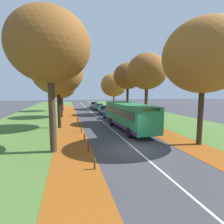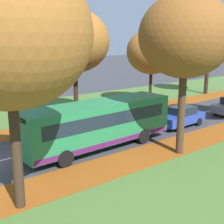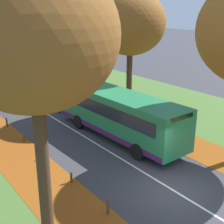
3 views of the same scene
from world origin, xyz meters
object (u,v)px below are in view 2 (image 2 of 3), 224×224
at_px(bollard_fifth, 90,120).
at_px(bollard_sixth, 119,113).
at_px(bollard_fourth, 57,126).
at_px(bus, 98,123).
at_px(bollard_third, 19,133).
at_px(tree_left_near, 74,41).
at_px(tree_right_nearest, 7,34).
at_px(tree_right_near, 185,36).
at_px(tree_left_far, 209,38).
at_px(car_blue_lead, 181,117).
at_px(tree_left_mid, 152,52).

relative_size(bollard_fifth, bollard_sixth, 0.78).
relative_size(bollard_fourth, bus, 0.05).
bearing_deg(bollard_third, tree_left_near, 110.85).
height_order(tree_left_near, tree_right_nearest, tree_right_nearest).
height_order(tree_left_near, tree_right_near, tree_right_near).
bearing_deg(bollard_sixth, bollard_fifth, -89.21).
distance_m(tree_right_nearest, bollard_third, 11.87).
xyz_separation_m(tree_right_nearest, tree_right_near, (0.01, 10.15, -0.08)).
distance_m(tree_left_near, tree_left_far, 19.11).
bearing_deg(bollard_third, car_blue_lead, 64.84).
relative_size(tree_right_nearest, bollard_fourth, 17.54).
distance_m(tree_left_far, bollard_fifth, 20.47).
bearing_deg(tree_right_near, tree_left_far, 121.64).
relative_size(tree_right_nearest, tree_right_near, 1.06).
bearing_deg(bollard_fourth, tree_right_nearest, -36.23).
bearing_deg(car_blue_lead, bollard_fifth, -135.77).
bearing_deg(tree_right_near, bollard_third, -144.13).
relative_size(bollard_fourth, bollard_fifth, 0.98).
xyz_separation_m(tree_right_nearest, bollard_sixth, (-9.09, 12.76, -6.70)).
bearing_deg(tree_right_near, bus, -137.81).
height_order(tree_left_near, bollard_fifth, tree_left_near).
relative_size(bollard_third, bus, 0.06).
xyz_separation_m(bollard_fourth, car_blue_lead, (5.30, 8.19, 0.53)).
bearing_deg(tree_right_near, tree_right_nearest, -90.08).
distance_m(bollard_fourth, bus, 5.50).
bearing_deg(tree_right_nearest, bollard_fourth, 143.77).
bearing_deg(tree_left_far, bollard_fourth, -83.63).
height_order(tree_left_mid, tree_right_nearest, tree_right_nearest).
bearing_deg(tree_right_nearest, bollard_sixth, 125.47).
distance_m(bollard_third, bollard_fifth, 6.11).
bearing_deg(tree_right_nearest, tree_left_near, 139.33).
distance_m(tree_left_far, bollard_fourth, 23.37).
bearing_deg(tree_left_far, tree_left_near, -89.60).
xyz_separation_m(tree_left_near, bollard_third, (2.37, -6.23, -6.32)).
distance_m(tree_left_far, car_blue_lead, 17.20).
relative_size(tree_left_near, bollard_third, 15.88).
bearing_deg(tree_left_mid, bollard_sixth, -69.57).
height_order(tree_left_mid, tree_left_far, tree_left_far).
height_order(tree_left_mid, bollard_third, tree_left_mid).
xyz_separation_m(tree_right_near, bollard_fifth, (-9.06, -0.45, -6.70)).
xyz_separation_m(tree_left_near, bollard_fourth, (2.35, -3.17, -6.33)).
xyz_separation_m(tree_right_nearest, bollard_fifth, (-9.05, 9.70, -6.78)).
relative_size(tree_right_near, bollard_third, 16.08).
relative_size(bollard_fourth, car_blue_lead, 0.13).
xyz_separation_m(tree_left_near, bollard_fifth, (2.38, -0.12, -6.33)).
bearing_deg(bollard_fourth, tree_left_mid, 100.73).
xyz_separation_m(tree_left_near, bollard_sixth, (2.33, 2.94, -6.25)).
bearing_deg(tree_left_near, tree_right_nearest, -40.67).
distance_m(tree_right_nearest, bollard_fourth, 13.13).
xyz_separation_m(bollard_fifth, car_blue_lead, (5.28, 5.14, 0.52)).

